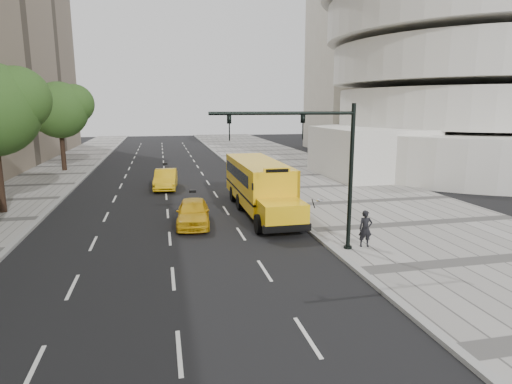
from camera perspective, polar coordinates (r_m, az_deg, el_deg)
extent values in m
plane|color=black|center=(26.04, -9.49, -2.74)|extent=(140.00, 140.00, 0.00)
cube|color=gray|center=(29.17, 14.75, -1.29)|extent=(12.00, 140.00, 0.15)
cube|color=gray|center=(26.98, 3.33, -1.94)|extent=(0.30, 140.00, 0.15)
cube|color=gray|center=(26.85, -26.82, -3.23)|extent=(0.30, 140.00, 0.15)
cylinder|color=white|center=(50.34, 25.96, 5.35)|extent=(32.00, 32.00, 4.00)
cylinder|color=white|center=(50.16, 26.37, 10.00)|extent=(26.00, 26.00, 3.60)
cylinder|color=white|center=(50.32, 26.80, 14.77)|extent=(27.60, 27.60, 3.60)
cylinder|color=white|center=(50.83, 27.25, 19.47)|extent=(29.20, 29.20, 3.60)
cube|color=beige|center=(67.01, 14.44, 20.66)|extent=(14.00, 12.00, 35.00)
cube|color=white|center=(39.89, 14.76, 5.12)|extent=(8.00, 10.00, 4.40)
sphere|color=#264918|center=(28.63, -29.23, 10.77)|extent=(3.72, 3.72, 3.72)
cylinder|color=black|center=(45.55, -24.40, 5.76)|extent=(0.44, 0.44, 5.27)
sphere|color=#264918|center=(45.40, -24.74, 9.89)|extent=(5.32, 5.32, 5.32)
sphere|color=#264918|center=(45.45, -23.06, 10.79)|extent=(3.72, 3.72, 3.72)
sphere|color=#264918|center=(45.25, -26.13, 9.27)|extent=(3.46, 3.46, 3.46)
cube|color=yellow|center=(26.31, 0.21, 1.51)|extent=(2.50, 9.00, 2.45)
cube|color=yellow|center=(21.23, 3.50, -2.76)|extent=(2.20, 2.00, 1.10)
cube|color=black|center=(20.56, 4.16, -4.83)|extent=(2.38, 0.25, 0.35)
cube|color=black|center=(26.40, 0.21, 0.39)|extent=(2.52, 9.00, 0.12)
cube|color=black|center=(21.98, 2.78, 0.80)|extent=(2.05, 0.10, 0.90)
cube|color=black|center=(26.71, -0.03, 2.70)|extent=(2.52, 7.50, 0.70)
cube|color=yellow|center=(21.84, 2.80, 2.86)|extent=(1.40, 0.12, 0.28)
ellipsoid|color=silver|center=(20.23, 8.77, -1.25)|extent=(0.32, 0.32, 0.14)
cylinder|color=black|center=(20.39, 7.90, -1.70)|extent=(0.36, 0.47, 0.58)
cylinder|color=black|center=(21.39, 0.34, -4.30)|extent=(0.30, 1.00, 1.00)
cylinder|color=black|center=(21.99, 6.11, -3.93)|extent=(0.30, 1.00, 1.00)
cylinder|color=black|center=(26.33, -2.19, -1.31)|extent=(0.30, 1.00, 1.00)
cylinder|color=black|center=(26.82, 2.57, -1.08)|extent=(0.30, 1.00, 1.00)
cylinder|color=black|center=(28.74, -3.09, -0.25)|extent=(0.30, 1.00, 1.00)
cylinder|color=black|center=(29.19, 1.29, -0.05)|extent=(0.30, 1.00, 1.00)
imported|color=gold|center=(23.07, -8.39, -2.69)|extent=(2.08, 4.36, 1.44)
imported|color=gold|center=(33.67, -11.94, 1.68)|extent=(1.95, 4.70, 1.51)
imported|color=black|center=(19.54, 14.39, -4.75)|extent=(0.65, 0.48, 1.64)
cylinder|color=black|center=(18.63, 12.51, 1.60)|extent=(0.18, 0.18, 6.40)
cylinder|color=black|center=(19.37, 12.12, -7.40)|extent=(0.36, 0.36, 0.25)
cylinder|color=black|center=(17.31, 3.73, 10.44)|extent=(6.00, 0.14, 0.14)
imported|color=black|center=(17.56, 6.24, 8.61)|extent=(0.16, 0.20, 1.00)
imported|color=black|center=(16.84, -3.58, 8.54)|extent=(0.16, 0.20, 1.00)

